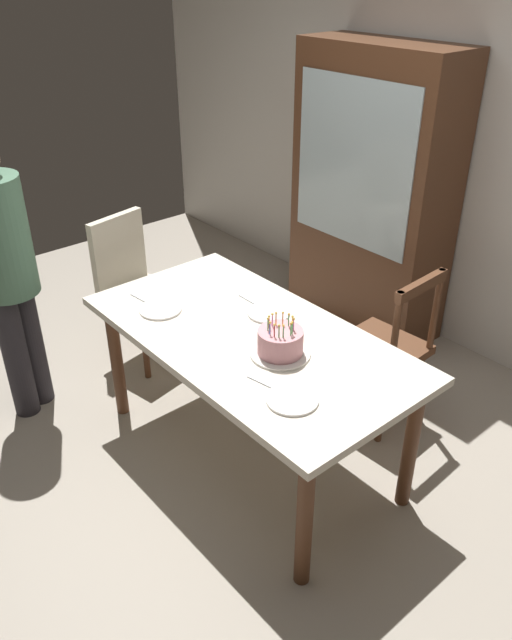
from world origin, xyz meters
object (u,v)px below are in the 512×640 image
at_px(birthday_cake, 280,343).
at_px(chair_spindle_back, 384,350).
at_px(dining_table, 249,349).
at_px(chair_upholstered, 133,282).
at_px(plate_near_guest, 292,399).
at_px(person_celebrant, 6,270).
at_px(china_cabinet, 372,194).
at_px(plate_far_side, 269,313).
at_px(plate_near_celebrant, 161,309).

distance_m(birthday_cake, chair_spindle_back, 0.85).
distance_m(dining_table, chair_upholstered, 1.26).
relative_size(birthday_cake, plate_near_guest, 1.27).
relative_size(dining_table, person_celebrant, 1.09).
height_order(chair_spindle_back, china_cabinet, china_cabinet).
relative_size(plate_near_guest, chair_spindle_back, 0.23).
bearing_deg(dining_table, person_celebrant, -148.29).
height_order(plate_far_side, person_celebrant, person_celebrant).
distance_m(birthday_cake, china_cabinet, 1.77).
distance_m(chair_spindle_back, person_celebrant, 2.09).
bearing_deg(chair_upholstered, birthday_cake, -3.01).
distance_m(plate_far_side, person_celebrant, 1.42).
xyz_separation_m(birthday_cake, chair_upholstered, (-1.48, 0.08, -0.29)).
relative_size(plate_near_celebrant, chair_spindle_back, 0.23).
relative_size(plate_near_celebrant, chair_upholstered, 0.23).
height_order(dining_table, chair_upholstered, chair_upholstered).
bearing_deg(person_celebrant, plate_near_celebrant, 36.92).
bearing_deg(plate_near_guest, chair_upholstered, 171.27).
height_order(chair_spindle_back, chair_upholstered, same).
relative_size(birthday_cake, chair_upholstered, 0.29).
bearing_deg(chair_upholstered, plate_near_guest, -8.73).
bearing_deg(plate_far_side, plate_near_celebrant, -133.95).
height_order(plate_near_guest, chair_spindle_back, chair_spindle_back).
bearing_deg(chair_upholstered, dining_table, -3.21).
bearing_deg(chair_spindle_back, birthday_cake, -90.85).
relative_size(plate_near_guest, person_celebrant, 0.14).
relative_size(dining_table, chair_spindle_back, 1.81).
bearing_deg(birthday_cake, dining_table, 178.06).
distance_m(chair_upholstered, china_cabinet, 1.68).
distance_m(chair_upholstered, person_celebrant, 0.87).
height_order(dining_table, chair_spindle_back, chair_spindle_back).
relative_size(dining_table, plate_near_celebrant, 7.82).
xyz_separation_m(dining_table, person_celebrant, (-1.16, -0.72, 0.23)).
bearing_deg(china_cabinet, birthday_cake, -62.58).
relative_size(person_celebrant, china_cabinet, 0.83).
bearing_deg(plate_near_celebrant, chair_spindle_back, 53.59).
height_order(plate_near_celebrant, person_celebrant, person_celebrant).
bearing_deg(chair_upholstered, person_celebrant, -83.55).
bearing_deg(plate_near_celebrant, plate_near_guest, 0.00).
relative_size(chair_spindle_back, chair_upholstered, 1.00).
distance_m(plate_near_celebrant, china_cabinet, 1.77).
bearing_deg(dining_table, chair_spindle_back, 72.56).
xyz_separation_m(plate_near_guest, chair_spindle_back, (-0.27, 0.97, -0.30)).
height_order(plate_near_guest, person_celebrant, person_celebrant).
distance_m(dining_table, china_cabinet, 1.69).
bearing_deg(plate_near_guest, birthday_cake, 146.02).
xyz_separation_m(plate_near_celebrant, china_cabinet, (-0.11, 1.76, 0.19)).
relative_size(plate_far_side, plate_near_guest, 1.00).
bearing_deg(chair_upholstered, china_cabinet, 65.90).
xyz_separation_m(plate_far_side, chair_spindle_back, (0.33, 0.57, -0.30)).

